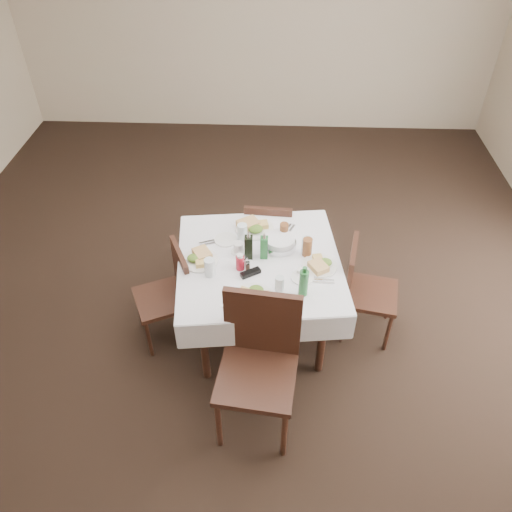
# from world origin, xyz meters

# --- Properties ---
(ground_plane) EXTENTS (7.00, 7.00, 0.00)m
(ground_plane) POSITION_xyz_m (0.00, 0.00, 0.00)
(ground_plane) COLOR black
(room_shell) EXTENTS (6.04, 7.04, 2.80)m
(room_shell) POSITION_xyz_m (0.00, 0.00, 1.71)
(room_shell) COLOR #C3AD92
(room_shell) RESTS_ON ground
(dining_table) EXTENTS (1.31, 1.31, 0.76)m
(dining_table) POSITION_xyz_m (0.19, -0.19, 0.67)
(dining_table) COLOR black
(dining_table) RESTS_ON ground
(chair_north) EXTENTS (0.41, 0.41, 0.83)m
(chair_north) POSITION_xyz_m (0.24, 0.46, 0.47)
(chair_north) COLOR black
(chair_north) RESTS_ON ground
(chair_south) EXTENTS (0.55, 0.55, 1.04)m
(chair_south) POSITION_xyz_m (0.22, -0.92, 0.59)
(chair_south) COLOR black
(chair_south) RESTS_ON ground
(chair_east) EXTENTS (0.47, 0.47, 0.84)m
(chair_east) POSITION_xyz_m (0.97, -0.13, 0.48)
(chair_east) COLOR black
(chair_east) RESTS_ON ground
(chair_west) EXTENTS (0.52, 0.52, 0.83)m
(chair_west) POSITION_xyz_m (-0.48, -0.23, 0.47)
(chair_west) COLOR black
(chair_west) RESTS_ON ground
(meal_north) EXTENTS (0.30, 0.30, 0.07)m
(meal_north) POSITION_xyz_m (0.13, 0.17, 0.79)
(meal_north) COLOR white
(meal_north) RESTS_ON dining_table
(meal_south) EXTENTS (0.28, 0.28, 0.06)m
(meal_south) POSITION_xyz_m (0.17, -0.59, 0.79)
(meal_south) COLOR white
(meal_south) RESTS_ON dining_table
(meal_east) EXTENTS (0.25, 0.25, 0.06)m
(meal_east) POSITION_xyz_m (0.62, -0.25, 0.78)
(meal_east) COLOR white
(meal_east) RESTS_ON dining_table
(meal_west) EXTENTS (0.26, 0.26, 0.06)m
(meal_west) POSITION_xyz_m (-0.24, -0.22, 0.78)
(meal_west) COLOR white
(meal_west) RESTS_ON dining_table
(side_plate_a) EXTENTS (0.17, 0.17, 0.01)m
(side_plate_a) POSITION_xyz_m (-0.08, 0.02, 0.77)
(side_plate_a) COLOR white
(side_plate_a) RESTS_ON dining_table
(side_plate_b) EXTENTS (0.16, 0.16, 0.01)m
(side_plate_b) POSITION_xyz_m (0.49, -0.37, 0.77)
(side_plate_b) COLOR white
(side_plate_b) RESTS_ON dining_table
(water_n) EXTENTS (0.07, 0.07, 0.14)m
(water_n) POSITION_xyz_m (0.05, 0.04, 0.83)
(water_n) COLOR silver
(water_n) RESTS_ON dining_table
(water_s) EXTENTS (0.06, 0.06, 0.11)m
(water_s) POSITION_xyz_m (0.33, -0.49, 0.82)
(water_s) COLOR silver
(water_s) RESTS_ON dining_table
(water_e) EXTENTS (0.07, 0.07, 0.14)m
(water_e) POSITION_xyz_m (0.53, -0.10, 0.83)
(water_e) COLOR silver
(water_e) RESTS_ON dining_table
(water_w) EXTENTS (0.07, 0.07, 0.14)m
(water_w) POSITION_xyz_m (-0.15, -0.36, 0.83)
(water_w) COLOR silver
(water_w) RESTS_ON dining_table
(iced_tea_a) EXTENTS (0.07, 0.07, 0.14)m
(iced_tea_a) POSITION_xyz_m (0.36, 0.07, 0.83)
(iced_tea_a) COLOR brown
(iced_tea_a) RESTS_ON dining_table
(iced_tea_b) EXTENTS (0.07, 0.07, 0.15)m
(iced_tea_b) POSITION_xyz_m (0.53, -0.12, 0.83)
(iced_tea_b) COLOR brown
(iced_tea_b) RESTS_ON dining_table
(bread_basket) EXTENTS (0.25, 0.25, 0.08)m
(bread_basket) POSITION_xyz_m (0.33, -0.03, 0.80)
(bread_basket) COLOR silver
(bread_basket) RESTS_ON dining_table
(oil_cruet_dark) EXTENTS (0.06, 0.06, 0.24)m
(oil_cruet_dark) POSITION_xyz_m (0.11, -0.16, 0.87)
(oil_cruet_dark) COLOR black
(oil_cruet_dark) RESTS_ON dining_table
(oil_cruet_green) EXTENTS (0.05, 0.05, 0.23)m
(oil_cruet_green) POSITION_xyz_m (0.22, -0.15, 0.86)
(oil_cruet_green) COLOR #246930
(oil_cruet_green) RESTS_ON dining_table
(ketchup_bottle) EXTENTS (0.06, 0.06, 0.13)m
(ketchup_bottle) POSITION_xyz_m (0.05, -0.29, 0.82)
(ketchup_bottle) COLOR #AB1627
(ketchup_bottle) RESTS_ON dining_table
(salt_shaker) EXTENTS (0.04, 0.04, 0.08)m
(salt_shaker) POSITION_xyz_m (0.09, -0.26, 0.80)
(salt_shaker) COLOR white
(salt_shaker) RESTS_ON dining_table
(pepper_shaker) EXTENTS (0.03, 0.03, 0.07)m
(pepper_shaker) POSITION_xyz_m (0.11, -0.30, 0.80)
(pepper_shaker) COLOR #3F2C1F
(pepper_shaker) RESTS_ON dining_table
(coffee_mug) EXTENTS (0.12, 0.12, 0.08)m
(coffee_mug) POSITION_xyz_m (0.03, -0.11, 0.80)
(coffee_mug) COLOR white
(coffee_mug) RESTS_ON dining_table
(sunglasses) EXTENTS (0.15, 0.12, 0.03)m
(sunglasses) POSITION_xyz_m (0.13, -0.35, 0.78)
(sunglasses) COLOR black
(sunglasses) RESTS_ON dining_table
(green_bottle) EXTENTS (0.06, 0.06, 0.24)m
(green_bottle) POSITION_xyz_m (0.49, -0.52, 0.87)
(green_bottle) COLOR #246930
(green_bottle) RESTS_ON dining_table
(sugar_caddy) EXTENTS (0.09, 0.07, 0.04)m
(sugar_caddy) POSITION_xyz_m (0.50, -0.33, 0.78)
(sugar_caddy) COLOR white
(sugar_caddy) RESTS_ON dining_table
(cutlery_n) EXTENTS (0.11, 0.19, 0.01)m
(cutlery_n) POSITION_xyz_m (0.40, 0.16, 0.77)
(cutlery_n) COLOR silver
(cutlery_n) RESTS_ON dining_table
(cutlery_s) EXTENTS (0.10, 0.16, 0.01)m
(cutlery_s) POSITION_xyz_m (0.00, -0.60, 0.77)
(cutlery_s) COLOR silver
(cutlery_s) RESTS_ON dining_table
(cutlery_e) EXTENTS (0.16, 0.05, 0.01)m
(cutlery_e) POSITION_xyz_m (0.63, -0.40, 0.77)
(cutlery_e) COLOR silver
(cutlery_e) RESTS_ON dining_table
(cutlery_w) EXTENTS (0.19, 0.11, 0.01)m
(cutlery_w) POSITION_xyz_m (-0.18, -0.01, 0.77)
(cutlery_w) COLOR silver
(cutlery_w) RESTS_ON dining_table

